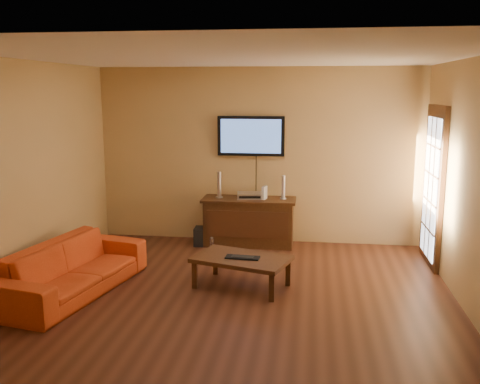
% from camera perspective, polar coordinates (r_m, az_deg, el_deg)
% --- Properties ---
extents(ground_plane, '(5.00, 5.00, 0.00)m').
position_cam_1_polar(ground_plane, '(6.21, -0.50, -11.43)').
color(ground_plane, '#381A0F').
rests_on(ground_plane, ground).
extents(room_walls, '(5.00, 5.00, 5.00)m').
position_cam_1_polar(room_walls, '(6.40, 0.29, 4.87)').
color(room_walls, tan).
rests_on(room_walls, ground).
extents(french_door, '(0.07, 1.02, 2.22)m').
position_cam_1_polar(french_door, '(7.67, 19.89, 0.41)').
color(french_door, '#321A0B').
rests_on(french_door, ground).
extents(media_console, '(1.42, 0.54, 0.73)m').
position_cam_1_polar(media_console, '(8.21, 0.96, -3.17)').
color(media_console, '#321A0B').
rests_on(media_console, ground).
extents(television, '(1.03, 0.08, 0.61)m').
position_cam_1_polar(television, '(8.22, 1.18, 5.99)').
color(television, black).
rests_on(television, ground).
extents(coffee_table, '(1.26, 0.96, 0.38)m').
position_cam_1_polar(coffee_table, '(6.49, 0.18, -7.33)').
color(coffee_table, '#321A0B').
rests_on(coffee_table, ground).
extents(sofa, '(0.99, 2.13, 0.80)m').
position_cam_1_polar(sofa, '(6.59, -17.41, -6.91)').
color(sofa, '#C23F15').
rests_on(sofa, ground).
extents(speaker_left, '(0.11, 0.11, 0.40)m').
position_cam_1_polar(speaker_left, '(8.17, -2.22, 0.66)').
color(speaker_left, silver).
rests_on(speaker_left, media_console).
extents(speaker_right, '(0.10, 0.10, 0.36)m').
position_cam_1_polar(speaker_right, '(8.10, 4.65, 0.42)').
color(speaker_right, silver).
rests_on(speaker_right, media_console).
extents(av_receiver, '(0.41, 0.32, 0.09)m').
position_cam_1_polar(av_receiver, '(8.14, 1.04, -0.37)').
color(av_receiver, silver).
rests_on(av_receiver, media_console).
extents(game_console, '(0.08, 0.15, 0.20)m').
position_cam_1_polar(game_console, '(8.07, 2.63, -0.08)').
color(game_console, white).
rests_on(game_console, media_console).
extents(subwoofer, '(0.29, 0.29, 0.27)m').
position_cam_1_polar(subwoofer, '(8.28, -3.91, -4.72)').
color(subwoofer, black).
rests_on(subwoofer, ground).
extents(bottle, '(0.06, 0.06, 0.19)m').
position_cam_1_polar(bottle, '(8.07, -3.03, -5.47)').
color(bottle, white).
rests_on(bottle, ground).
extents(keyboard, '(0.42, 0.18, 0.02)m').
position_cam_1_polar(keyboard, '(6.43, 0.27, -6.98)').
color(keyboard, black).
rests_on(keyboard, coffee_table).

